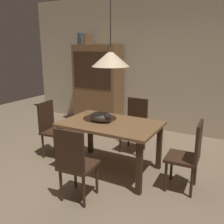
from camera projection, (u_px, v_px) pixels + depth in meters
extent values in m
plane|color=#847056|center=(86.00, 180.00, 3.48)|extent=(10.00, 10.00, 0.00)
cube|color=beige|center=(154.00, 64.00, 5.35)|extent=(6.40, 0.10, 2.90)
cube|color=brown|center=(111.00, 124.00, 3.60)|extent=(1.40, 0.90, 0.04)
cube|color=#382316|center=(61.00, 149.00, 3.65)|extent=(0.07, 0.07, 0.71)
cube|color=#382316|center=(139.00, 168.00, 3.08)|extent=(0.07, 0.07, 0.71)
cube|color=#382316|center=(90.00, 133.00, 4.31)|extent=(0.07, 0.07, 0.71)
cube|color=#382316|center=(159.00, 147.00, 3.74)|extent=(0.07, 0.07, 0.71)
cube|color=#382316|center=(133.00, 128.00, 4.36)|extent=(0.41, 0.41, 0.04)
cube|color=#322014|center=(137.00, 111.00, 4.44)|extent=(0.38, 0.05, 0.48)
cylinder|color=#382316|center=(120.00, 141.00, 4.36)|extent=(0.04, 0.04, 0.41)
cylinder|color=#382316|center=(137.00, 145.00, 4.20)|extent=(0.04, 0.04, 0.41)
cylinder|color=#382316|center=(129.00, 136.00, 4.63)|extent=(0.04, 0.04, 0.41)
cylinder|color=#382316|center=(144.00, 139.00, 4.47)|extent=(0.04, 0.04, 0.41)
cube|color=#382316|center=(79.00, 165.00, 3.00)|extent=(0.43, 0.43, 0.04)
cube|color=#322014|center=(69.00, 151.00, 2.77)|extent=(0.38, 0.06, 0.48)
cylinder|color=#382316|center=(97.00, 179.00, 3.13)|extent=(0.04, 0.04, 0.41)
cylinder|color=#382316|center=(75.00, 173.00, 3.26)|extent=(0.04, 0.04, 0.41)
cylinder|color=#382316|center=(84.00, 192.00, 2.85)|extent=(0.04, 0.04, 0.41)
cylinder|color=#382316|center=(61.00, 185.00, 2.98)|extent=(0.04, 0.04, 0.41)
cube|color=#382316|center=(182.00, 158.00, 3.19)|extent=(0.42, 0.42, 0.04)
cube|color=#322014|center=(199.00, 141.00, 3.05)|extent=(0.05, 0.38, 0.48)
cylinder|color=#382316|center=(171.00, 166.00, 3.46)|extent=(0.04, 0.04, 0.41)
cylinder|color=#382316|center=(166.00, 177.00, 3.18)|extent=(0.04, 0.04, 0.41)
cylinder|color=#382316|center=(195.00, 171.00, 3.32)|extent=(0.04, 0.04, 0.41)
cylinder|color=#382316|center=(192.00, 183.00, 3.04)|extent=(0.04, 0.04, 0.41)
cube|color=#382316|center=(56.00, 132.00, 4.16)|extent=(0.44, 0.44, 0.04)
cube|color=#322014|center=(46.00, 116.00, 4.16)|extent=(0.07, 0.38, 0.48)
cylinder|color=#382316|center=(59.00, 149.00, 4.02)|extent=(0.04, 0.04, 0.41)
cylinder|color=#382316|center=(70.00, 142.00, 4.30)|extent=(0.04, 0.04, 0.41)
cylinder|color=#382316|center=(43.00, 146.00, 4.14)|extent=(0.04, 0.04, 0.41)
cylinder|color=#382316|center=(54.00, 140.00, 4.42)|extent=(0.04, 0.04, 0.41)
ellipsoid|color=#4C4742|center=(101.00, 117.00, 3.61)|extent=(0.36, 0.25, 0.15)
sphere|color=black|center=(107.00, 117.00, 3.53)|extent=(0.11, 0.11, 0.11)
cylinder|color=black|center=(96.00, 118.00, 3.73)|extent=(0.18, 0.04, 0.04)
cone|color=beige|center=(111.00, 58.00, 3.36)|extent=(0.52, 0.52, 0.22)
cylinder|color=#513D23|center=(111.00, 48.00, 3.33)|extent=(0.08, 0.08, 0.04)
cylinder|color=black|center=(110.00, 5.00, 3.19)|extent=(0.01, 0.01, 1.04)
cube|color=brown|center=(97.00, 86.00, 5.79)|extent=(1.10, 0.44, 1.85)
cube|color=#382316|center=(92.00, 70.00, 5.50)|extent=(0.97, 0.01, 0.81)
cube|color=#382316|center=(98.00, 122.00, 6.02)|extent=(1.12, 0.45, 0.08)
cube|color=#427A4C|center=(80.00, 39.00, 5.72)|extent=(0.03, 0.20, 0.26)
cube|color=#384C93|center=(83.00, 39.00, 5.69)|extent=(0.06, 0.24, 0.24)
cube|color=gold|center=(85.00, 40.00, 5.67)|extent=(0.04, 0.20, 0.18)
cube|color=brown|center=(87.00, 39.00, 5.63)|extent=(0.06, 0.24, 0.22)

